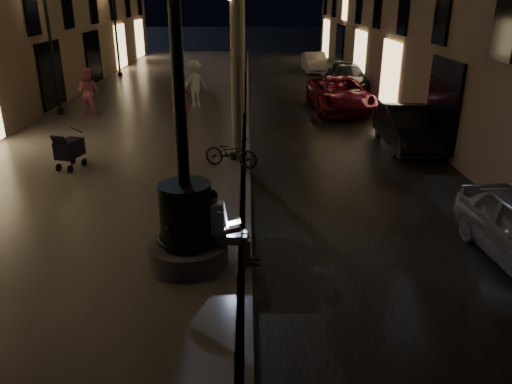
{
  "coord_description": "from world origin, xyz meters",
  "views": [
    {
      "loc": [
        0.07,
        -5.8,
        4.65
      ],
      "look_at": [
        0.21,
        3.0,
        1.15
      ],
      "focal_mm": 35.0,
      "sensor_mm": 36.0,
      "label": 1
    }
  ],
  "objects_px": {
    "lamp_curb_c": "(241,21)",
    "lamp_curb_d": "(242,16)",
    "lamp_left_b": "(50,35)",
    "stroller": "(69,149)",
    "fountain_lamppost": "(186,211)",
    "lamp_left_c": "(115,21)",
    "car_second": "(407,127)",
    "pedestrian_pink": "(88,91)",
    "car_rear": "(347,78)",
    "pedestrian_red": "(180,104)",
    "bicycle": "(231,153)",
    "seated_man_laptop": "(222,225)",
    "car_fifth": "(314,62)",
    "pedestrian_white": "(194,83)",
    "lamp_curb_b": "(238,31)",
    "lamp_curb_a": "(234,51)",
    "car_third": "(340,94)"
  },
  "relations": [
    {
      "from": "bicycle",
      "to": "seated_man_laptop",
      "type": "bearing_deg",
      "value": -159.56
    },
    {
      "from": "pedestrian_red",
      "to": "fountain_lamppost",
      "type": "bearing_deg",
      "value": -97.66
    },
    {
      "from": "lamp_curb_a",
      "to": "car_second",
      "type": "relative_size",
      "value": 1.21
    },
    {
      "from": "car_fifth",
      "to": "bicycle",
      "type": "xyz_separation_m",
      "value": [
        -4.72,
        -19.35,
        -0.01
      ]
    },
    {
      "from": "fountain_lamppost",
      "to": "lamp_left_c",
      "type": "distance_m",
      "value": 23.0
    },
    {
      "from": "pedestrian_pink",
      "to": "bicycle",
      "type": "height_order",
      "value": "pedestrian_pink"
    },
    {
      "from": "lamp_left_c",
      "to": "bicycle",
      "type": "bearing_deg",
      "value": -67.23
    },
    {
      "from": "lamp_left_b",
      "to": "stroller",
      "type": "relative_size",
      "value": 4.31
    },
    {
      "from": "fountain_lamppost",
      "to": "lamp_curb_d",
      "type": "height_order",
      "value": "fountain_lamppost"
    },
    {
      "from": "lamp_curb_a",
      "to": "car_rear",
      "type": "xyz_separation_m",
      "value": [
        5.5,
        12.18,
        -2.58
      ]
    },
    {
      "from": "car_rear",
      "to": "car_third",
      "type": "bearing_deg",
      "value": -103.23
    },
    {
      "from": "stroller",
      "to": "pedestrian_pink",
      "type": "relative_size",
      "value": 0.61
    },
    {
      "from": "stroller",
      "to": "bicycle",
      "type": "xyz_separation_m",
      "value": [
        4.37,
        0.09,
        -0.16
      ]
    },
    {
      "from": "car_rear",
      "to": "pedestrian_white",
      "type": "bearing_deg",
      "value": -145.85
    },
    {
      "from": "lamp_curb_a",
      "to": "lamp_left_b",
      "type": "relative_size",
      "value": 1.0
    },
    {
      "from": "lamp_curb_c",
      "to": "lamp_curb_d",
      "type": "distance_m",
      "value": 8.0
    },
    {
      "from": "lamp_curb_c",
      "to": "pedestrian_white",
      "type": "xyz_separation_m",
      "value": [
        -1.88,
        -8.64,
        -2.06
      ]
    },
    {
      "from": "fountain_lamppost",
      "to": "car_fifth",
      "type": "distance_m",
      "value": 25.25
    },
    {
      "from": "car_second",
      "to": "car_fifth",
      "type": "bearing_deg",
      "value": 94.34
    },
    {
      "from": "lamp_left_b",
      "to": "lamp_left_c",
      "type": "relative_size",
      "value": 1.0
    },
    {
      "from": "car_rear",
      "to": "bicycle",
      "type": "relative_size",
      "value": 2.95
    },
    {
      "from": "car_third",
      "to": "car_rear",
      "type": "height_order",
      "value": "car_third"
    },
    {
      "from": "car_third",
      "to": "pedestrian_red",
      "type": "relative_size",
      "value": 2.77
    },
    {
      "from": "lamp_curb_a",
      "to": "car_third",
      "type": "height_order",
      "value": "lamp_curb_a"
    },
    {
      "from": "lamp_left_b",
      "to": "pedestrian_pink",
      "type": "bearing_deg",
      "value": -7.66
    },
    {
      "from": "lamp_left_b",
      "to": "car_second",
      "type": "distance_m",
      "value": 13.52
    },
    {
      "from": "lamp_curb_c",
      "to": "lamp_left_c",
      "type": "xyz_separation_m",
      "value": [
        -7.1,
        0.0,
        0.0
      ]
    },
    {
      "from": "seated_man_laptop",
      "to": "pedestrian_red",
      "type": "height_order",
      "value": "pedestrian_red"
    },
    {
      "from": "pedestrian_red",
      "to": "lamp_curb_d",
      "type": "bearing_deg",
      "value": 69.15
    },
    {
      "from": "lamp_curb_b",
      "to": "pedestrian_white",
      "type": "relative_size",
      "value": 2.48
    },
    {
      "from": "seated_man_laptop",
      "to": "lamp_curb_d",
      "type": "xyz_separation_m",
      "value": [
        0.09,
        30.0,
        2.31
      ]
    },
    {
      "from": "car_fifth",
      "to": "fountain_lamppost",
      "type": "bearing_deg",
      "value": -102.94
    },
    {
      "from": "stroller",
      "to": "fountain_lamppost",
      "type": "bearing_deg",
      "value": -35.81
    },
    {
      "from": "pedestrian_red",
      "to": "stroller",
      "type": "bearing_deg",
      "value": -135.27
    },
    {
      "from": "fountain_lamppost",
      "to": "car_second",
      "type": "xyz_separation_m",
      "value": [
        6.2,
        7.84,
        -0.56
      ]
    },
    {
      "from": "lamp_left_c",
      "to": "car_third",
      "type": "relative_size",
      "value": 0.97
    },
    {
      "from": "lamp_left_c",
      "to": "car_rear",
      "type": "xyz_separation_m",
      "value": [
        12.6,
        -3.82,
        -2.58
      ]
    },
    {
      "from": "seated_man_laptop",
      "to": "lamp_curb_d",
      "type": "distance_m",
      "value": 30.09
    },
    {
      "from": "car_fifth",
      "to": "pedestrian_red",
      "type": "height_order",
      "value": "pedestrian_red"
    },
    {
      "from": "car_second",
      "to": "pedestrian_red",
      "type": "relative_size",
      "value": 2.21
    },
    {
      "from": "lamp_curb_a",
      "to": "car_rear",
      "type": "bearing_deg",
      "value": 65.7
    },
    {
      "from": "fountain_lamppost",
      "to": "car_second",
      "type": "distance_m",
      "value": 10.01
    },
    {
      "from": "lamp_curb_c",
      "to": "lamp_curb_b",
      "type": "bearing_deg",
      "value": -90.0
    },
    {
      "from": "car_rear",
      "to": "pedestrian_red",
      "type": "distance_m",
      "value": 11.43
    },
    {
      "from": "stroller",
      "to": "pedestrian_red",
      "type": "bearing_deg",
      "value": 78.43
    },
    {
      "from": "fountain_lamppost",
      "to": "lamp_curb_b",
      "type": "relative_size",
      "value": 1.08
    },
    {
      "from": "lamp_curb_a",
      "to": "lamp_left_c",
      "type": "bearing_deg",
      "value": 113.93
    },
    {
      "from": "lamp_curb_b",
      "to": "pedestrian_white",
      "type": "bearing_deg",
      "value": -161.11
    },
    {
      "from": "seated_man_laptop",
      "to": "lamp_curb_a",
      "type": "distance_m",
      "value": 6.43
    },
    {
      "from": "seated_man_laptop",
      "to": "pedestrian_white",
      "type": "xyz_separation_m",
      "value": [
        -1.8,
        13.36,
        0.24
      ]
    }
  ]
}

